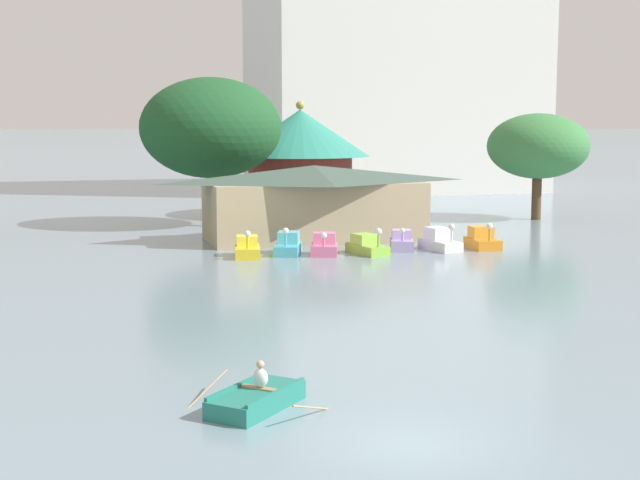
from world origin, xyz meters
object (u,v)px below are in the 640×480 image
pedal_boat_pink (324,246)px  pedal_boat_lavender (402,242)px  background_building_block (392,63)px  pedal_boat_cyan (288,245)px  green_roof_pavilion (300,155)px  shoreline_tree_mid (211,128)px  shoreline_tree_right (538,146)px  boathouse (314,201)px  pedal_boat_lime (367,246)px  pedal_boat_white (439,241)px  rowboat_with_rower (256,399)px  pedal_boat_yellow (247,248)px  pedal_boat_orange (482,240)px

pedal_boat_pink → pedal_boat_lavender: pedal_boat_pink is taller
pedal_boat_lavender → background_building_block: 51.49m
pedal_boat_cyan → green_roof_pavilion: 22.49m
shoreline_tree_mid → shoreline_tree_right: shoreline_tree_mid is taller
pedal_boat_cyan → boathouse: bearing=170.7°
pedal_boat_lime → background_building_block: 53.27m
pedal_boat_cyan → pedal_boat_lime: 4.61m
pedal_boat_white → boathouse: bearing=-147.0°
shoreline_tree_right → rowboat_with_rower: bearing=-127.3°
boathouse → background_building_block: (20.37, 40.98, 11.73)m
pedal_boat_cyan → pedal_boat_lavender: (7.01, -0.20, -0.03)m
pedal_boat_white → boathouse: boathouse is taller
green_roof_pavilion → rowboat_with_rower: bearing=-105.9°
rowboat_with_rower → shoreline_tree_right: (31.11, 40.89, 5.48)m
green_roof_pavilion → background_building_block: 32.13m
pedal_boat_pink → pedal_boat_white: (7.25, 0.09, 0.03)m
pedal_boat_yellow → shoreline_tree_mid: shoreline_tree_mid is taller
rowboat_with_rower → pedal_boat_pink: (9.65, 26.93, 0.23)m
green_roof_pavilion → pedal_boat_yellow: bearing=-112.1°
boathouse → green_roof_pavilion: green_roof_pavilion is taller
boathouse → background_building_block: bearing=63.6°
boathouse → shoreline_tree_right: size_ratio=1.78×
pedal_boat_lavender → shoreline_tree_right: size_ratio=0.30×
shoreline_tree_mid → boathouse: bearing=-62.2°
background_building_block → boathouse: bearing=-116.4°
pedal_boat_orange → background_building_block: size_ratio=0.09×
pedal_boat_lime → background_building_block: background_building_block is taller
pedal_boat_cyan → boathouse: size_ratio=0.22×
pedal_boat_yellow → pedal_boat_orange: size_ratio=1.09×
boathouse → pedal_boat_lavender: bearing=-56.2°
pedal_boat_yellow → background_building_block: size_ratio=0.10×
pedal_boat_white → background_building_block: 51.42m
shoreline_tree_right → pedal_boat_lavender: bearing=-141.1°
pedal_boat_yellow → pedal_boat_cyan: (2.51, 0.43, 0.04)m
pedal_boat_pink → pedal_boat_orange: (10.05, 0.01, 0.02)m
green_roof_pavilion → shoreline_tree_right: green_roof_pavilion is taller
pedal_boat_lime → green_roof_pavilion: (1.79, 22.35, 4.48)m
pedal_boat_pink → pedal_boat_lime: size_ratio=0.82×
green_roof_pavilion → shoreline_tree_mid: (-8.26, -5.77, 2.28)m
shoreline_tree_mid → green_roof_pavilion: bearing=34.9°
pedal_boat_orange → shoreline_tree_mid: size_ratio=0.26×
pedal_boat_lavender → green_roof_pavilion: size_ratio=0.22×
pedal_boat_yellow → pedal_boat_pink: size_ratio=1.19×
pedal_boat_yellow → pedal_boat_white: 11.71m
pedal_boat_lime → pedal_boat_lavender: (2.56, 1.01, 0.01)m
green_roof_pavilion → shoreline_tree_right: bearing=-25.3°
pedal_boat_white → background_building_block: (14.31, 47.44, 13.73)m
pedal_boat_white → green_roof_pavilion: bearing=177.4°
rowboat_with_rower → shoreline_tree_mid: shoreline_tree_mid is taller
pedal_boat_lavender → boathouse: (-3.88, 5.81, 2.06)m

